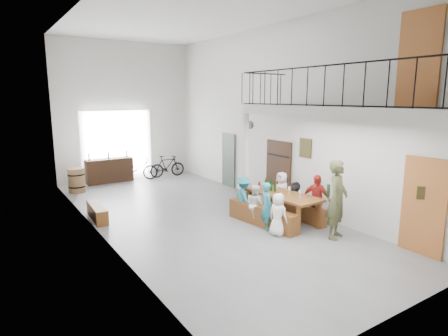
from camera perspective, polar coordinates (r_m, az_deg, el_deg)
floor at (r=10.78m, az=-3.89°, el=-7.24°), size 12.00×12.00×0.00m
room_walls at (r=10.25m, az=-4.14°, el=12.01°), size 12.00×12.00×12.00m
gateway_portal at (r=15.71m, az=-15.94°, el=3.30°), size 2.80×0.08×2.80m
right_wall_decor at (r=10.58m, az=14.00°, el=1.82°), size 0.07×8.28×5.07m
balcony at (r=9.09m, az=17.06°, el=8.01°), size 1.52×5.62×4.00m
tasting_table at (r=10.17m, az=8.91°, el=-4.30°), size 0.99×2.23×0.79m
bench_inner at (r=9.95m, az=5.82°, el=-7.27°), size 0.63×2.24×0.51m
bench_wall at (r=10.67m, az=10.93°, el=-6.29°), size 0.27×2.03×0.47m
tableware at (r=10.32m, az=7.78°, el=-2.75°), size 0.58×1.34×0.35m
side_bench at (r=10.97m, az=-18.76°, el=-6.39°), size 0.39×1.44×0.40m
oak_barrel at (r=14.22m, az=-21.56°, el=-1.75°), size 0.59×0.59×0.86m
serving_counter at (r=15.45m, az=-17.06°, el=-0.36°), size 1.80×0.51×0.95m
counter_bottles at (r=15.36m, az=-17.20°, el=1.90°), size 1.56×0.12×0.28m
guest_left_a at (r=9.21m, az=8.21°, el=-7.02°), size 0.44×0.58×1.06m
guest_left_b at (r=9.55m, az=6.54°, el=-5.78°), size 0.40×0.51×1.23m
guest_left_c at (r=10.02m, az=4.73°, el=-5.49°), size 0.40×0.51×1.05m
guest_left_d at (r=10.39m, az=3.02°, el=-4.52°), size 0.57×0.83×1.18m
guest_right_a at (r=10.19m, az=13.85°, el=-4.68°), size 0.57×0.85×1.34m
guest_right_b at (r=10.59m, az=10.75°, el=-4.80°), size 0.51×1.00×1.04m
guest_right_c at (r=11.11m, az=8.72°, el=-3.60°), size 0.40×0.59×1.19m
host_standing at (r=9.26m, az=16.87°, el=-4.61°), size 0.81×0.69×1.89m
potted_plant at (r=12.71m, az=3.85°, el=-3.41°), size 0.50×0.48×0.44m
bicycle_near at (r=15.55m, az=-13.32°, el=-0.15°), size 1.86×1.13×0.92m
bicycle_far at (r=15.94m, az=-8.64°, el=0.27°), size 1.54×0.52×0.91m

